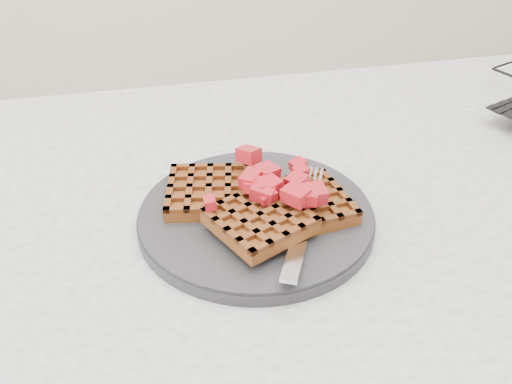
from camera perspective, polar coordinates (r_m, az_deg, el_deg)
table at (r=0.72m, az=11.11°, el=-9.30°), size 1.20×0.80×0.75m
plate at (r=0.62m, az=0.00°, el=-2.46°), size 0.25×0.25×0.02m
waffles at (r=0.60m, az=0.10°, el=-1.20°), size 0.20×0.19×0.03m
strawberry_pile at (r=0.59m, az=0.00°, el=1.12°), size 0.15×0.15×0.02m
fork at (r=0.59m, az=4.80°, el=-2.92°), size 0.10×0.17×0.02m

